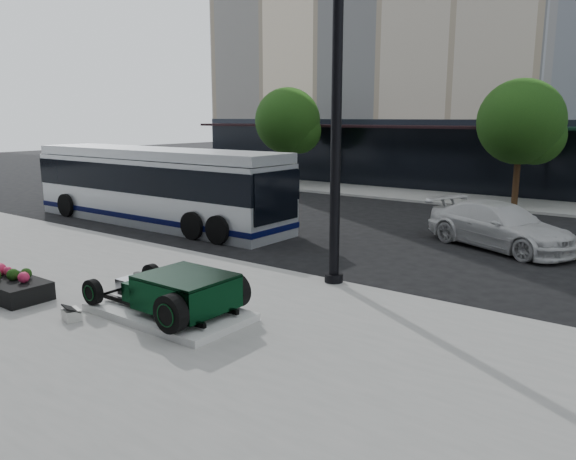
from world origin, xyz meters
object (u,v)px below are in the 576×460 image
Objects in this scene: white_sedan at (500,226)px; lamppost at (336,125)px; flower_planter at (10,286)px; hot_rod at (179,291)px; transit_bus at (156,186)px.

lamppost is at bearing -174.10° from white_sedan.
flower_planter is (-5.27, -5.39, -3.58)m from lamppost.
hot_rod is 4.38m from flower_planter.
lamppost is at bearing 74.75° from hot_rod.
hot_rod is at bearing -105.25° from lamppost.
flower_planter is at bearing -134.36° from lamppost.
transit_bus is at bearing 129.30° from white_sedan.
lamppost is 8.34m from flower_planter.
flower_planter is 9.83m from transit_bus.
white_sedan is (7.28, 12.09, 0.36)m from flower_planter.
lamppost is 4.06× the size of flower_planter.
hot_rod is 1.58× the size of flower_planter.
transit_bus is (-10.18, 3.05, -2.45)m from lamppost.
transit_bus reaches higher than hot_rod.
flower_planter is 0.41× the size of white_sedan.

